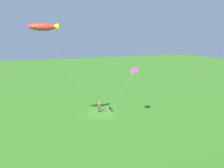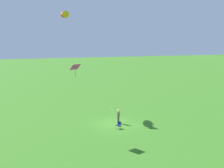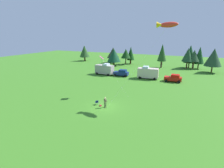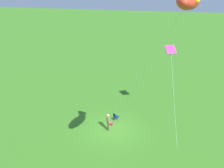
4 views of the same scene
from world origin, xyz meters
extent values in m
plane|color=#387520|center=(0.00, 0.00, 0.00)|extent=(160.00, 160.00, 0.00)
cylinder|color=#3B3A2F|center=(0.04, -0.39, 0.42)|extent=(0.14, 0.14, 0.85)
cylinder|color=#3B3A2F|center=(0.26, -0.36, 0.42)|extent=(0.14, 0.14, 0.85)
cylinder|color=brown|center=(0.15, -0.38, 1.16)|extent=(0.38, 0.38, 0.62)
sphere|color=tan|center=(0.15, -0.38, 1.62)|extent=(0.24, 0.24, 0.24)
cylinder|color=brown|center=(-0.05, -0.34, 1.19)|extent=(0.22, 0.12, 0.56)
cylinder|color=brown|center=(0.34, -0.29, 1.19)|extent=(0.25, 0.12, 0.55)
cube|color=navy|center=(-1.72, 0.10, 0.42)|extent=(0.68, 0.68, 0.04)
cube|color=navy|center=(-1.57, -0.07, 0.62)|extent=(0.39, 0.34, 0.40)
cylinder|color=#A5A8AD|center=(-2.01, 0.12, 0.21)|extent=(0.03, 0.03, 0.42)
cylinder|color=#A5A8AD|center=(-1.69, 0.39, 0.21)|extent=(0.03, 0.03, 0.42)
cylinder|color=#A5A8AD|center=(-1.74, -0.20, 0.21)|extent=(0.03, 0.03, 0.42)
cylinder|color=#A5A8AD|center=(-1.42, 0.07, 0.21)|extent=(0.03, 0.03, 0.42)
cube|color=#AC2832|center=(-0.82, -0.22, 0.11)|extent=(0.38, 0.32, 0.22)
ellipsoid|color=red|center=(8.42, 5.05, 12.97)|extent=(3.07, 1.62, 0.94)
cone|color=yellow|center=(7.11, 5.05, 12.97)|extent=(1.01, 0.88, 0.88)
sphere|color=yellow|center=(9.21, 5.32, 13.07)|extent=(0.22, 0.22, 0.22)
cylinder|color=silver|center=(4.43, 2.28, 6.49)|extent=(7.98, 5.55, 12.97)
cylinder|color=#4C3823|center=(0.45, -0.48, 0.00)|extent=(0.04, 0.04, 0.01)
cube|color=#DD309D|center=(-3.20, 4.98, 7.39)|extent=(1.10, 1.18, 0.62)
cylinder|color=green|center=(-3.20, 4.98, 6.82)|extent=(0.04, 0.04, 0.95)
cylinder|color=silver|center=(-0.67, 5.52, 3.70)|extent=(5.08, 1.11, 7.39)
cylinder|color=#4C3823|center=(1.87, 6.07, 0.00)|extent=(0.04, 0.04, 0.01)
camera|label=1|loc=(10.04, 31.11, 12.21)|focal=35.00mm
camera|label=2|loc=(-34.60, 8.20, 11.48)|focal=50.00mm
camera|label=3|loc=(12.06, -24.05, 11.55)|focal=28.00mm
camera|label=4|loc=(21.11, 3.91, 14.25)|focal=42.00mm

